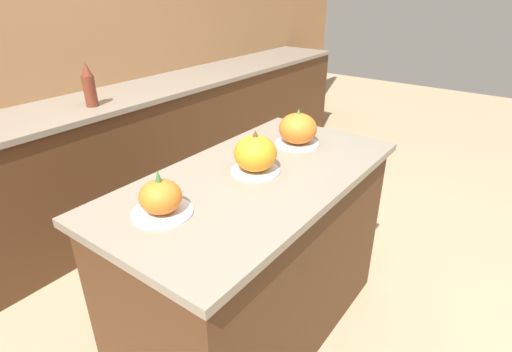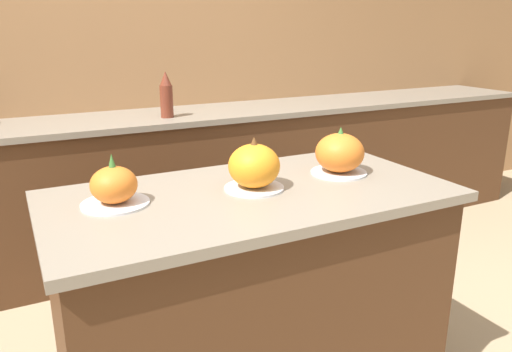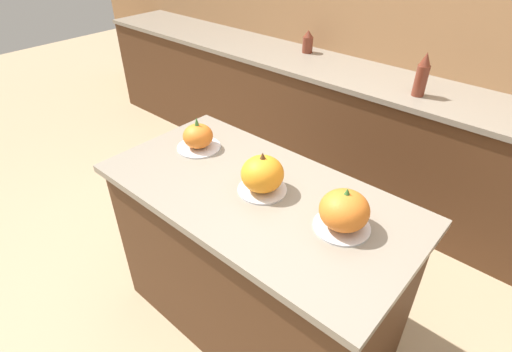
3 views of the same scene
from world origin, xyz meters
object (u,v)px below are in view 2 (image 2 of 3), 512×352
at_px(pumpkin_cake_left, 114,187).
at_px(pumpkin_cake_center, 254,167).
at_px(bottle_tall, 166,96).
at_px(pumpkin_cake_right, 340,154).

bearing_deg(pumpkin_cake_left, pumpkin_cake_center, -7.21).
bearing_deg(pumpkin_cake_center, bottle_tall, 85.54).
height_order(pumpkin_cake_right, bottle_tall, bottle_tall).
relative_size(pumpkin_cake_left, pumpkin_cake_right, 1.00).
xyz_separation_m(pumpkin_cake_center, bottle_tall, (0.11, 1.36, 0.08)).
xyz_separation_m(pumpkin_cake_left, pumpkin_cake_right, (0.86, -0.04, 0.02)).
bearing_deg(pumpkin_cake_center, pumpkin_cake_left, 172.79).
distance_m(pumpkin_cake_left, bottle_tall, 1.43).
height_order(pumpkin_cake_left, pumpkin_cake_center, pumpkin_cake_center).
xyz_separation_m(pumpkin_cake_right, bottle_tall, (-0.28, 1.34, 0.08)).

